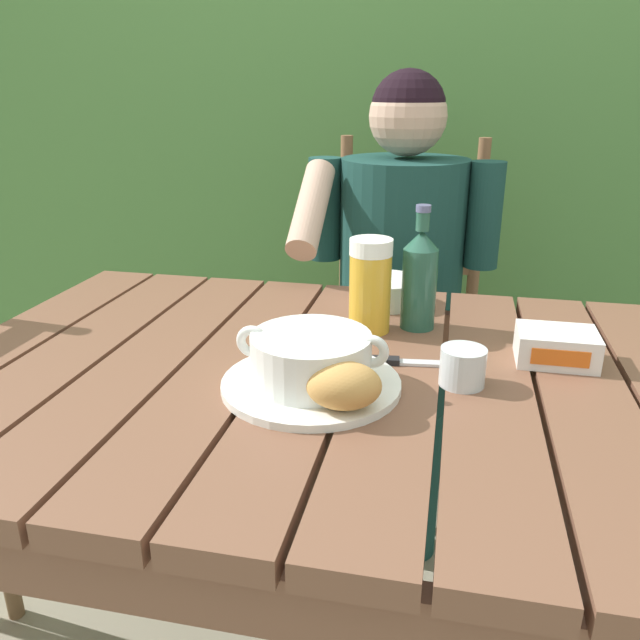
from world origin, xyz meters
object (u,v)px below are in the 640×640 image
soup_bowl (311,357)px  diner_bowl (385,291)px  serving_plate (311,384)px  water_glass_small (463,367)px  bread_roll (344,386)px  person_eating (398,277)px  butter_tub (556,346)px  beer_glass (370,285)px  beer_bottle (420,278)px  chair_near_diner (402,329)px  table_knife (398,362)px

soup_bowl → diner_bowl: 0.41m
serving_plate → water_glass_small: 0.23m
bread_roll → person_eating: bearing=90.2°
bread_roll → water_glass_small: bearing=39.7°
bread_roll → butter_tub: 0.39m
beer_glass → beer_bottle: 0.09m
person_eating → beer_glass: size_ratio=7.17×
water_glass_small → diner_bowl: 0.38m
chair_near_diner → serving_plate: chair_near_diner is taller
butter_tub → serving_plate: bearing=-154.4°
serving_plate → bread_roll: bearing=-49.4°
bread_roll → butter_tub: size_ratio=0.91×
person_eating → beer_glass: person_eating is taller
bread_roll → soup_bowl: bearing=130.6°
chair_near_diner → diner_bowl: bearing=-90.0°
chair_near_diner → table_knife: chair_near_diner is taller
beer_bottle → water_glass_small: 0.25m
serving_plate → beer_bottle: (0.14, 0.29, 0.09)m
beer_glass → butter_tub: bearing=-13.6°
person_eating → table_knife: bearing=-84.7°
water_glass_small → diner_bowl: bearing=114.1°
chair_near_diner → beer_bottle: 0.75m
soup_bowl → beer_glass: 0.26m
serving_plate → bread_roll: bread_roll is taller
bread_roll → butter_tub: bearing=39.0°
person_eating → bread_roll: bearing=-89.8°
chair_near_diner → soup_bowl: 1.00m
chair_near_diner → serving_plate: (-0.06, -0.95, 0.27)m
chair_near_diner → water_glass_small: size_ratio=15.26×
chair_near_diner → soup_bowl: size_ratio=4.60×
beer_glass → butter_tub: beer_glass is taller
water_glass_small → person_eating: bearing=103.0°
beer_glass → beer_bottle: beer_bottle is taller
butter_tub → soup_bowl: bearing=-154.4°
beer_glass → table_knife: bearing=-64.6°
soup_bowl → bread_roll: 0.09m
serving_plate → beer_glass: bearing=78.5°
beer_glass → table_knife: beer_glass is taller
soup_bowl → beer_glass: size_ratio=1.33×
water_glass_small → diner_bowl: (-0.16, 0.35, -0.00)m
beer_bottle → butter_tub: size_ratio=1.82×
soup_bowl → butter_tub: 0.41m
beer_glass → butter_tub: 0.33m
serving_plate → butter_tub: butter_tub is taller
serving_plate → diner_bowl: diner_bowl is taller
person_eating → butter_tub: size_ratio=9.80×
soup_bowl → beer_glass: (0.05, 0.25, 0.04)m
water_glass_small → butter_tub: (0.15, 0.12, -0.00)m
beer_glass → beer_bottle: size_ratio=0.75×
serving_plate → soup_bowl: 0.04m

